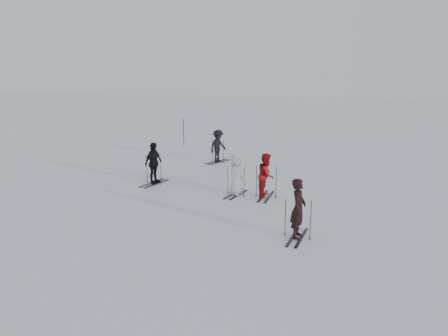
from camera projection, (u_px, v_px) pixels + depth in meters
name	position (u px, v px, depth m)	size (l,w,h in m)	color
ground	(219.00, 198.00, 17.51)	(120.00, 120.00, 0.00)	silver
skier_near_dark	(298.00, 209.00, 13.22)	(0.67, 0.44, 1.84)	black
skier_red	(266.00, 176.00, 17.44)	(0.86, 0.67, 1.76)	#9D1211
skier_grey	(236.00, 175.00, 17.74)	(0.81, 0.52, 1.65)	#B3B8BD
skier_uphill_left	(154.00, 164.00, 19.43)	(1.08, 0.45, 1.85)	black
skier_uphill_far	(218.00, 146.00, 23.87)	(1.13, 0.65, 1.75)	black
skis_near_dark	(298.00, 218.00, 13.28)	(0.92, 1.74, 1.27)	black
skis_red	(266.00, 181.00, 17.49)	(0.96, 1.80, 1.32)	black
skis_grey	(236.00, 180.00, 17.79)	(0.89, 1.67, 1.22)	black
skis_uphill_left	(154.00, 169.00, 19.49)	(0.95, 1.80, 1.32)	black
skis_uphill_far	(218.00, 150.00, 23.92)	(0.95, 1.79, 1.30)	black
piste_marker	(184.00, 132.00, 28.79)	(0.04, 0.04, 1.83)	black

